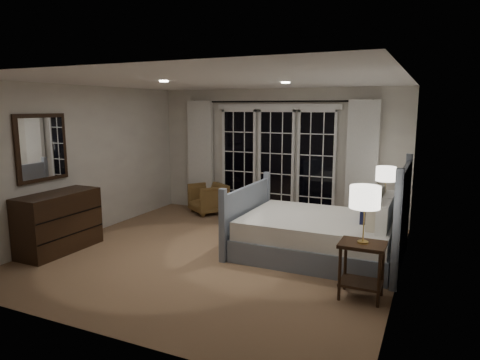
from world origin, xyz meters
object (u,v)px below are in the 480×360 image
at_px(nightstand_right, 383,216).
at_px(lamp_right, 386,174).
at_px(lamp_left, 365,198).
at_px(armchair, 208,199).
at_px(nightstand_left, 362,262).
at_px(dresser, 59,222).
at_px(bed, 322,233).

xyz_separation_m(nightstand_right, lamp_right, (0.00, 0.00, 0.69)).
relative_size(lamp_left, armchair, 0.96).
bearing_deg(lamp_left, nightstand_left, 172.87).
bearing_deg(nightstand_right, dresser, -149.20).
relative_size(bed, nightstand_right, 3.85).
xyz_separation_m(nightstand_left, dresser, (-4.39, -0.23, 0.02)).
height_order(bed, dresser, bed).
height_order(bed, lamp_left, bed).
height_order(lamp_left, dresser, lamp_left).
bearing_deg(nightstand_left, armchair, 141.79).
xyz_separation_m(armchair, dresser, (-0.90, -2.98, 0.14)).
relative_size(lamp_right, armchair, 0.91).
height_order(lamp_right, armchair, lamp_right).
bearing_deg(nightstand_left, dresser, -176.98).
height_order(lamp_left, lamp_right, lamp_left).
distance_m(bed, dresser, 3.92).
height_order(nightstand_left, lamp_left, lamp_left).
relative_size(bed, dresser, 1.85).
xyz_separation_m(bed, dresser, (-3.64, -1.44, 0.11)).
xyz_separation_m(bed, armchair, (-2.74, 1.53, -0.03)).
bearing_deg(dresser, nightstand_right, 30.80).
height_order(bed, nightstand_right, bed).
bearing_deg(bed, lamp_right, 58.21).
bearing_deg(bed, lamp_left, -58.32).
xyz_separation_m(lamp_left, lamp_right, (-0.03, 2.37, -0.08)).
height_order(nightstand_left, lamp_right, lamp_right).
distance_m(bed, nightstand_right, 1.36).
distance_m(nightstand_left, lamp_right, 2.46).
height_order(lamp_right, dresser, lamp_right).
relative_size(nightstand_right, lamp_right, 0.99).
distance_m(bed, armchair, 3.14).
bearing_deg(nightstand_right, lamp_right, 45.00).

